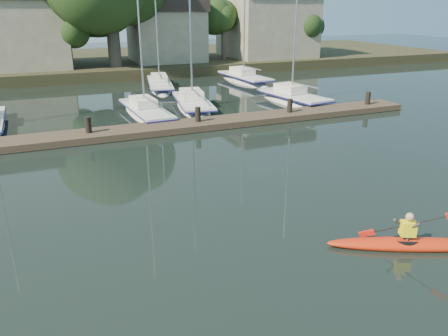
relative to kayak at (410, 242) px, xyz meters
name	(u,v)px	position (x,y,z in m)	size (l,w,h in m)	color
ground	(267,265)	(-4.20, 0.80, -0.19)	(160.00, 160.00, 0.00)	black
kayak	(410,242)	(0.00, 0.00, 0.00)	(4.68, 2.59, 1.55)	red
dock	(146,130)	(-4.20, 14.80, 0.02)	(34.00, 2.00, 1.80)	#483329
sailboat_2	(146,118)	(-3.28, 18.84, -0.36)	(2.35, 8.23, 13.46)	silver
sailboat_3	(193,111)	(0.18, 19.77, -0.38)	(3.29, 8.06, 12.62)	silver
sailboat_4	(293,106)	(7.43, 18.67, -0.39)	(3.19, 7.61, 12.54)	silver
sailboat_6	(160,90)	(0.16, 28.37, -0.35)	(3.55, 9.11, 14.18)	silver
sailboat_7	(245,84)	(8.11, 28.28, -0.39)	(2.76, 8.56, 13.60)	silver
shore	(102,39)	(-2.59, 41.09, 3.04)	(90.00, 25.25, 12.75)	#232D16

